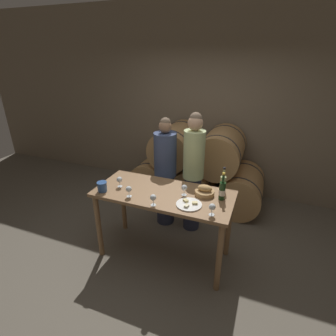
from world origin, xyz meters
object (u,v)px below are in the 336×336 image
Objects in this scene: cheese_plate at (189,204)px; person_left at (165,173)px; wine_glass_right at (184,188)px; wine_glass_far_right at (212,207)px; wine_bottle_white at (223,184)px; wine_glass_far_left at (119,180)px; wine_glass_center at (153,198)px; blue_crock at (102,186)px; tasting_table at (164,202)px; bread_basket at (205,191)px; wine_glass_left at (129,189)px; wine_bottle_red at (222,191)px; person_right at (193,172)px.

person_left is at bearing 126.04° from cheese_plate.
person_left is at bearing 127.12° from wine_glass_right.
wine_bottle_white is at bearing 89.07° from wine_glass_far_right.
wine_glass_far_left and wine_glass_center have the same top height.
blue_crock is 0.91× the size of wine_glass_far_left.
blue_crock is 0.69m from wine_glass_center.
wine_bottle_white is (0.63, 0.27, 0.23)m from tasting_table.
bread_basket is 0.86m from wine_glass_left.
tasting_table is at bearing 156.32° from cheese_plate.
wine_bottle_red is 0.76m from wine_glass_center.
wine_bottle_white is (0.88, -0.41, 0.19)m from person_left.
wine_glass_left is at bearing -152.35° from wine_bottle_white.
wine_glass_center reaches higher than cheese_plate.
person_left is 1.04m from cheese_plate.
wine_glass_right is at bearing -147.98° from wine_bottle_white.
wine_bottle_red is 2.51× the size of wine_glass_left.
wine_glass_far_right is at bearing -95.49° from wine_bottle_red.
wine_glass_far_right reaches higher than blue_crock.
tasting_table is 12.56× the size of wine_glass_right.
blue_crock is (-1.33, -0.32, -0.05)m from wine_bottle_red.
wine_glass_center is (0.01, -0.30, 0.22)m from tasting_table.
bread_basket is at bearing 172.03° from wine_bottle_red.
wine_glass_center is 1.00× the size of wine_glass_right.
wine_bottle_red reaches higher than wine_glass_center.
blue_crock is 0.53× the size of bread_basket.
wine_bottle_white is at bearing 57.37° from cheese_plate.
wine_glass_center reaches higher than tasting_table.
wine_glass_far_left is at bearing -173.66° from tasting_table.
wine_glass_right is (0.57, 0.26, 0.00)m from wine_glass_left.
tasting_table is 1.00× the size of person_left.
wine_glass_far_left is at bearing -111.53° from person_left.
wine_bottle_white reaches higher than wine_glass_right.
bread_basket is 1.72× the size of wine_glass_far_left.
person_right is 5.33× the size of wine_bottle_red.
wine_bottle_white is 1.40m from blue_crock.
person_right is 13.38× the size of wine_glass_center.
wine_glass_far_left is at bearing 156.73° from wine_glass_center.
wine_glass_left is 0.62m from wine_glass_right.
tasting_table is at bearing -69.66° from person_left.
wine_glass_right is 0.47m from wine_glass_far_right.
person_right is 1.24m from blue_crock.
tasting_table is 5.00× the size of wine_bottle_red.
person_right is (0.16, 0.68, 0.12)m from tasting_table.
person_left reaches higher than cheese_plate.
wine_glass_left is 0.95m from wine_glass_far_right.
wine_glass_far_left is at bearing -173.58° from wine_glass_right.
wine_glass_center is (-0.65, -0.39, -0.02)m from wine_bottle_red.
wine_glass_far_right is (1.17, -0.19, 0.00)m from wine_glass_far_left.
wine_glass_center is (-0.63, -0.57, -0.01)m from wine_bottle_white.
wine_glass_right is at bearing -171.37° from wine_bottle_red.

